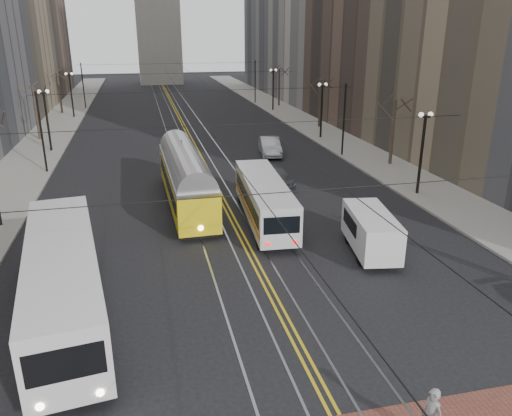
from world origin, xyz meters
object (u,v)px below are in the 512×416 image
cargo_van (371,234)px  sedan_silver (270,146)px  transit_bus (64,283)px  rear_bus (264,202)px  sedan_grey (275,176)px  streetcar (186,183)px

cargo_van → sedan_silver: cargo_van is taller
transit_bus → cargo_van: bearing=3.5°
transit_bus → cargo_van: transit_bus is taller
rear_bus → cargo_van: rear_bus is taller
transit_bus → rear_bus: 13.47m
cargo_van → transit_bus: bearing=-159.1°
sedan_grey → transit_bus: bearing=-138.1°
cargo_van → sedan_grey: (-1.71, 12.83, -0.35)m
cargo_van → sedan_silver: size_ratio=1.01×
sedan_grey → sedan_silver: sedan_silver is taller
streetcar → cargo_van: streetcar is taller
streetcar → cargo_van: bearing=-50.0°
sedan_silver → sedan_grey: bearing=-94.6°
streetcar → transit_bus: bearing=-116.8°
streetcar → sedan_grey: 7.57m
transit_bus → streetcar: size_ratio=0.97×
transit_bus → sedan_silver: transit_bus is taller
streetcar → cargo_van: (8.61, -9.81, -0.42)m
transit_bus → sedan_silver: bearing=51.4°
streetcar → sedan_grey: (6.90, 3.02, -0.77)m
transit_bus → streetcar: (6.09, 12.74, -0.04)m
sedan_grey → sedan_silver: bearing=68.9°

